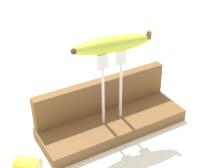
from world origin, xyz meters
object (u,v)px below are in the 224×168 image
at_px(fork_fallen_far, 159,58).
at_px(banana_chunk_near, 28,166).
at_px(wire_coil, 77,97).
at_px(banana_raised_center, 113,45).
at_px(fork_stand_center, 113,82).

height_order(fork_fallen_far, banana_chunk_near, banana_chunk_near).
bearing_deg(banana_chunk_near, fork_fallen_far, 27.29).
distance_m(fork_fallen_far, wire_coil, 0.35).
relative_size(fork_fallen_far, banana_chunk_near, 2.70).
distance_m(banana_raised_center, wire_coil, 0.29).
height_order(banana_chunk_near, wire_coil, banana_chunk_near).
xyz_separation_m(banana_raised_center, wire_coil, (-0.01, 0.18, -0.23)).
bearing_deg(banana_chunk_near, wire_coil, 44.62).
relative_size(banana_raised_center, banana_chunk_near, 2.93).
distance_m(fork_fallen_far, banana_chunk_near, 0.62).
height_order(fork_fallen_far, wire_coil, fork_fallen_far).
bearing_deg(banana_raised_center, fork_stand_center, -8.41).
height_order(banana_raised_center, wire_coil, banana_raised_center).
bearing_deg(fork_stand_center, banana_chunk_near, -171.16).
bearing_deg(fork_stand_center, fork_fallen_far, 37.45).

